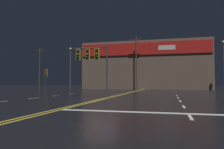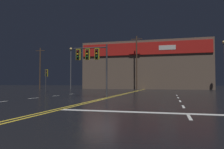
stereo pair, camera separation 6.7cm
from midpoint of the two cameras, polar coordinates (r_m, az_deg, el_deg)
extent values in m
plane|color=black|center=(16.36, -3.16, -6.55)|extent=(200.00, 200.00, 0.00)
cube|color=gold|center=(16.41, -3.66, -6.53)|extent=(0.12, 60.00, 0.01)
cube|color=gold|center=(16.31, -2.65, -6.55)|extent=(0.12, 60.00, 0.01)
cube|color=silver|center=(16.05, -27.25, -6.37)|extent=(0.12, 1.40, 0.01)
cube|color=silver|center=(18.88, -19.90, -5.84)|extent=(0.12, 1.40, 0.01)
cube|color=silver|center=(21.94, -14.54, -5.38)|extent=(0.12, 1.40, 0.01)
cube|color=silver|center=(25.14, -10.53, -5.01)|extent=(0.12, 1.40, 0.01)
cube|color=silver|center=(8.45, 19.57, -10.42)|extent=(0.12, 1.40, 0.01)
cube|color=silver|center=(12.02, 18.09, -7.97)|extent=(0.12, 1.40, 0.01)
cube|color=silver|center=(15.60, 17.29, -6.65)|extent=(0.12, 1.40, 0.01)
cube|color=silver|center=(19.19, 16.79, -5.82)|extent=(0.12, 1.40, 0.01)
cube|color=silver|center=(22.78, 16.45, -5.25)|extent=(0.12, 1.40, 0.01)
cube|color=silver|center=(9.30, 19.11, -9.67)|extent=(10.91, 0.40, 0.01)
cylinder|color=#38383D|center=(18.66, -1.49, 0.98)|extent=(0.14, 0.14, 4.56)
cylinder|color=#38383D|center=(19.36, -5.89, 6.92)|extent=(3.07, 0.10, 0.10)
cube|color=black|center=(19.06, -4.03, 5.41)|extent=(0.28, 0.24, 0.84)
cube|color=gold|center=(19.06, -4.03, 5.41)|extent=(0.42, 0.08, 0.99)
sphere|color=#500705|center=(18.95, -4.18, 6.23)|extent=(0.17, 0.17, 0.17)
sphere|color=orange|center=(18.91, -4.19, 5.48)|extent=(0.17, 0.17, 0.17)
sphere|color=#084513|center=(18.88, -4.19, 4.72)|extent=(0.17, 0.17, 0.17)
cube|color=black|center=(19.36, -6.51, 5.30)|extent=(0.28, 0.24, 0.84)
cube|color=gold|center=(19.36, -6.51, 5.30)|extent=(0.42, 0.08, 0.99)
sphere|color=#500705|center=(19.25, -6.67, 6.11)|extent=(0.17, 0.17, 0.17)
sphere|color=orange|center=(19.21, -6.68, 5.36)|extent=(0.17, 0.17, 0.17)
sphere|color=#084513|center=(19.18, -6.68, 4.62)|extent=(0.17, 0.17, 0.17)
cube|color=black|center=(19.69, -8.90, 5.19)|extent=(0.28, 0.24, 0.84)
cube|color=gold|center=(19.69, -8.90, 5.19)|extent=(0.42, 0.08, 0.99)
sphere|color=#500705|center=(19.58, -9.08, 5.98)|extent=(0.17, 0.17, 0.17)
sphere|color=orange|center=(19.55, -9.09, 5.25)|extent=(0.17, 0.17, 0.17)
sphere|color=#084513|center=(19.52, -9.09, 4.51)|extent=(0.17, 0.17, 0.17)
cylinder|color=#38383D|center=(31.73, -17.06, -1.56)|extent=(0.13, 0.13, 3.13)
cube|color=black|center=(31.91, -16.87, 0.40)|extent=(0.28, 0.24, 0.84)
cube|color=gold|center=(31.91, -16.87, 0.40)|extent=(0.42, 0.08, 0.99)
sphere|color=#500705|center=(31.79, -17.01, 0.87)|extent=(0.17, 0.17, 0.17)
sphere|color=orange|center=(31.78, -17.02, 0.41)|extent=(0.17, 0.17, 0.17)
sphere|color=#084513|center=(31.77, -17.02, -0.04)|extent=(0.17, 0.17, 0.17)
cylinder|color=#59595E|center=(41.51, 27.18, 1.82)|extent=(0.20, 0.20, 8.01)
sphere|color=#F9D17A|center=(42.00, 27.08, 7.51)|extent=(0.56, 0.56, 0.56)
cylinder|color=#59595E|center=(47.47, -10.88, 1.35)|extent=(0.20, 0.20, 8.39)
sphere|color=#F9D17A|center=(47.94, -10.85, 6.57)|extent=(0.56, 0.56, 0.56)
cube|color=brown|center=(49.15, 8.78, 2.10)|extent=(26.36, 10.00, 9.90)
cube|color=red|center=(44.49, 8.08, 6.73)|extent=(25.83, 0.20, 2.48)
cube|color=white|center=(44.16, 14.07, 6.84)|extent=(3.20, 0.16, 0.90)
cylinder|color=#4C3828|center=(50.59, -18.45, 1.56)|extent=(0.26, 0.26, 9.01)
cube|color=#4C3828|center=(50.99, -18.39, 5.94)|extent=(2.20, 0.12, 0.12)
cylinder|color=#4C3828|center=(42.92, 6.31, 3.10)|extent=(0.26, 0.26, 10.47)
cube|color=#4C3828|center=(43.60, 6.28, 9.17)|extent=(2.20, 0.12, 0.12)
camera|label=1|loc=(0.03, -90.10, 0.00)|focal=35.00mm
camera|label=2|loc=(0.03, 89.90, 0.00)|focal=35.00mm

